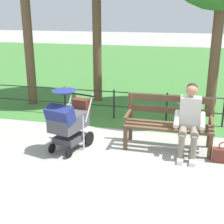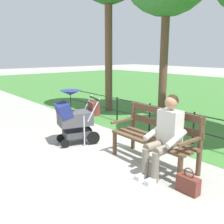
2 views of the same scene
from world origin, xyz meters
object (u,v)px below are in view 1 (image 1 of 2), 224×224
Objects in this scene: park_bench at (169,120)px; handbag at (222,155)px; person_on_bench at (190,118)px; stroller at (68,119)px.

park_bench reaches higher than handbag.
stroller is (2.12, 0.33, -0.08)m from person_on_bench.
stroller is 3.11× the size of handbag.
stroller is at bearing 8.97° from person_on_bench.
stroller reaches higher than handbag.
handbag is at bearing 161.87° from person_on_bench.
park_bench is at bearing -162.40° from stroller.
handbag is at bearing 156.37° from park_bench.
person_on_bench reaches higher than stroller.
person_on_bench is 0.83m from handbag.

